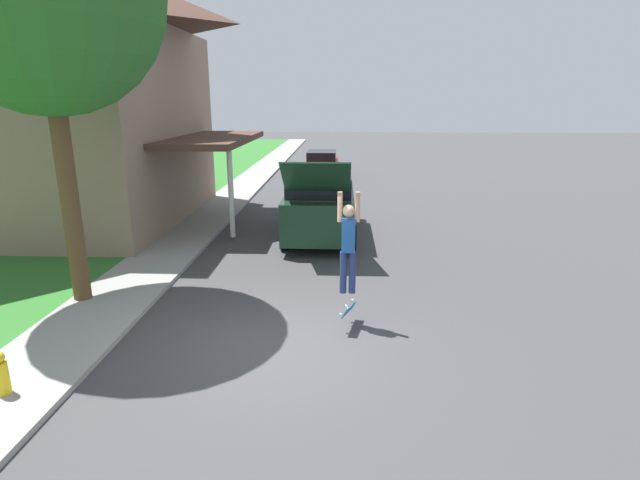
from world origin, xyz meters
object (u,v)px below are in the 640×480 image
at_px(fire_hydrant, 1,374).
at_px(skateboard, 349,309).
at_px(suv_parked, 321,201).
at_px(skateboarder, 348,242).
at_px(car_down_street, 322,164).

bearing_deg(fire_hydrant, skateboard, 27.72).
bearing_deg(suv_parked, fire_hydrant, -114.16).
height_order(skateboarder, fire_hydrant, skateboarder).
distance_m(car_down_street, skateboarder, 19.27).
distance_m(skateboard, fire_hydrant, 5.63).
distance_m(suv_parked, fire_hydrant, 10.16).
xyz_separation_m(car_down_street, skateboard, (1.33, -19.36, -0.32)).
bearing_deg(skateboarder, skateboard, -77.60).
height_order(car_down_street, fire_hydrant, car_down_street).
bearing_deg(car_down_street, skateboard, -86.06).
bearing_deg(skateboard, suv_parked, 97.14).
relative_size(car_down_street, fire_hydrant, 6.36).
distance_m(suv_parked, skateboarder, 6.55).
xyz_separation_m(car_down_street, skateboarder, (1.30, -19.20, 0.95)).
relative_size(suv_parked, fire_hydrant, 8.67).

